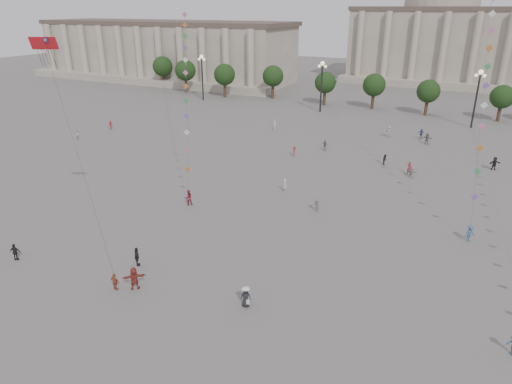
% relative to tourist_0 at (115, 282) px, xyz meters
% --- Properties ---
extents(ground, '(360.00, 360.00, 0.00)m').
position_rel_tourist_0_xyz_m(ground, '(7.11, 0.90, -0.75)').
color(ground, '#5E5C59').
rests_on(ground, ground).
extents(hall_west, '(84.00, 26.22, 17.20)m').
position_rel_tourist_0_xyz_m(hall_west, '(-67.89, 94.80, 7.67)').
color(hall_west, gray).
rests_on(hall_west, ground).
extents(hall_central, '(48.30, 34.30, 35.50)m').
position_rel_tourist_0_xyz_m(hall_central, '(7.11, 130.12, 13.48)').
color(hall_central, gray).
rests_on(hall_central, ground).
extents(tree_row, '(137.12, 5.12, 8.00)m').
position_rel_tourist_0_xyz_m(tree_row, '(7.11, 78.90, 4.64)').
color(tree_row, '#372B1B').
rests_on(tree_row, ground).
extents(lamp_post_far_west, '(2.00, 0.90, 10.65)m').
position_rel_tourist_0_xyz_m(lamp_post_far_west, '(-37.89, 70.90, 6.60)').
color(lamp_post_far_west, '#262628').
rests_on(lamp_post_far_west, ground).
extents(lamp_post_mid_west, '(2.00, 0.90, 10.65)m').
position_rel_tourist_0_xyz_m(lamp_post_mid_west, '(-7.89, 70.90, 6.60)').
color(lamp_post_mid_west, '#262628').
rests_on(lamp_post_mid_west, ground).
extents(lamp_post_mid_east, '(2.00, 0.90, 10.65)m').
position_rel_tourist_0_xyz_m(lamp_post_mid_east, '(22.11, 70.90, 6.60)').
color(lamp_post_mid_east, '#262628').
rests_on(lamp_post_mid_east, ground).
extents(person_crowd_0, '(1.04, 0.44, 1.77)m').
position_rel_tourist_0_xyz_m(person_crowd_0, '(14.86, 58.33, 0.14)').
color(person_crowd_0, '#36487A').
rests_on(person_crowd_0, ground).
extents(person_crowd_1, '(0.93, 1.00, 1.64)m').
position_rel_tourist_0_xyz_m(person_crowd_1, '(-37.65, 31.32, 0.07)').
color(person_crowd_1, silver).
rests_on(person_crowd_1, ground).
extents(person_crowd_2, '(1.08, 1.19, 1.61)m').
position_rel_tourist_0_xyz_m(person_crowd_2, '(-37.33, 38.91, 0.05)').
color(person_crowd_2, maroon).
rests_on(person_crowd_2, ground).
extents(person_crowd_4, '(1.79, 1.48, 1.92)m').
position_rel_tourist_0_xyz_m(person_crowd_4, '(9.67, 57.02, 0.21)').
color(person_crowd_4, white).
rests_on(person_crowd_4, ground).
extents(person_crowd_6, '(1.19, 0.99, 1.60)m').
position_rel_tourist_0_xyz_m(person_crowd_6, '(9.20, 21.67, 0.05)').
color(person_crowd_6, slate).
rests_on(person_crowd_6, ground).
extents(person_crowd_7, '(1.43, 0.70, 1.48)m').
position_rel_tourist_0_xyz_m(person_crowd_7, '(16.75, 37.81, -0.01)').
color(person_crowd_7, '#B0AFAC').
rests_on(person_crowd_7, ground).
extents(person_crowd_9, '(1.75, 1.45, 1.88)m').
position_rel_tourist_0_xyz_m(person_crowd_9, '(26.46, 46.14, 0.19)').
color(person_crowd_9, black).
rests_on(person_crowd_9, ground).
extents(person_crowd_10, '(0.57, 0.72, 1.74)m').
position_rel_tourist_0_xyz_m(person_crowd_10, '(-10.18, 52.57, 0.12)').
color(person_crowd_10, silver).
rests_on(person_crowd_10, ground).
extents(person_crowd_12, '(1.82, 0.81, 1.89)m').
position_rel_tourist_0_xyz_m(person_crowd_12, '(16.25, 55.38, 0.19)').
color(person_crowd_12, slate).
rests_on(person_crowd_12, ground).
extents(person_crowd_13, '(0.70, 0.73, 1.69)m').
position_rel_tourist_0_xyz_m(person_crowd_13, '(3.74, 25.47, 0.09)').
color(person_crowd_13, silver).
rests_on(person_crowd_13, ground).
extents(person_crowd_16, '(1.07, 0.53, 1.76)m').
position_rel_tourist_0_xyz_m(person_crowd_16, '(2.34, 44.30, 0.13)').
color(person_crowd_16, slate).
rests_on(person_crowd_16, ground).
extents(person_crowd_17, '(0.85, 1.12, 1.54)m').
position_rel_tourist_0_xyz_m(person_crowd_17, '(-0.80, 39.40, 0.02)').
color(person_crowd_17, maroon).
rests_on(person_crowd_17, ground).
extents(person_crowd_18, '(0.78, 0.67, 1.82)m').
position_rel_tourist_0_xyz_m(person_crowd_18, '(16.21, 38.87, 0.16)').
color(person_crowd_18, maroon).
rests_on(person_crowd_18, ground).
extents(person_crowd_19, '(0.78, 0.89, 1.54)m').
position_rel_tourist_0_xyz_m(person_crowd_19, '(12.37, 41.55, 0.02)').
color(person_crowd_19, black).
rests_on(person_crowd_19, ground).
extents(tourist_0, '(0.89, 0.39, 1.50)m').
position_rel_tourist_0_xyz_m(tourist_0, '(0.00, 0.00, 0.00)').
color(tourist_0, '#9F462B').
rests_on(tourist_0, ground).
extents(tourist_1, '(1.03, 1.03, 1.76)m').
position_rel_tourist_0_xyz_m(tourist_1, '(-0.89, 3.70, 0.13)').
color(tourist_1, black).
rests_on(tourist_1, ground).
extents(tourist_2, '(1.71, 1.65, 1.94)m').
position_rel_tourist_0_xyz_m(tourist_2, '(1.31, 0.82, 0.22)').
color(tourist_2, maroon).
rests_on(tourist_2, ground).
extents(tourist_4, '(1.03, 0.76, 1.62)m').
position_rel_tourist_0_xyz_m(tourist_4, '(-11.24, -0.53, 0.06)').
color(tourist_4, black).
rests_on(tourist_4, ground).
extents(kite_flyer_0, '(1.13, 1.14, 1.86)m').
position_rel_tourist_0_xyz_m(kite_flyer_0, '(-4.49, 16.71, 0.18)').
color(kite_flyer_0, maroon).
rests_on(kite_flyer_0, ground).
extents(kite_flyer_1, '(1.20, 1.25, 1.71)m').
position_rel_tourist_0_xyz_m(kite_flyer_1, '(24.81, 21.85, 0.10)').
color(kite_flyer_1, '#395D81').
rests_on(kite_flyer_1, ground).
extents(hat_person, '(0.90, 0.70, 1.69)m').
position_rel_tourist_0_xyz_m(hat_person, '(10.40, 2.83, 0.11)').
color(hat_person, black).
rests_on(hat_person, ground).
extents(dragon_kite, '(5.61, 2.94, 19.57)m').
position_rel_tourist_0_xyz_m(dragon_kite, '(-8.91, 4.34, 16.80)').
color(dragon_kite, red).
rests_on(dragon_kite, ground).
extents(kite_train_west, '(23.53, 34.82, 55.39)m').
position_rel_tourist_0_xyz_m(kite_train_west, '(-16.79, 35.39, 20.09)').
color(kite_train_west, '#3F3F3F').
rests_on(kite_train_west, ground).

